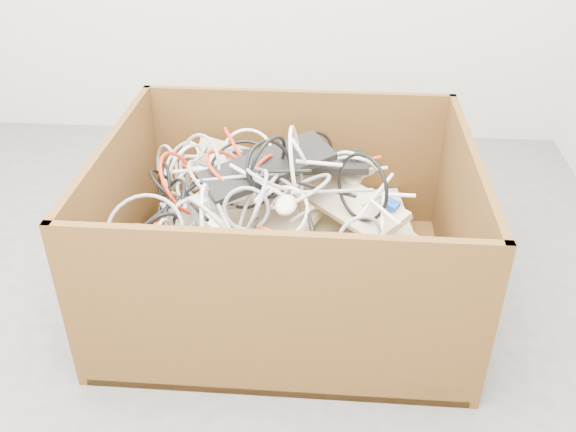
# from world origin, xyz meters

# --- Properties ---
(ground) EXTENTS (3.00, 3.00, 0.00)m
(ground) POSITION_xyz_m (0.00, 0.00, 0.00)
(ground) COLOR #4D4E50
(ground) RESTS_ON ground
(cardboard_box) EXTENTS (1.15, 0.96, 0.57)m
(cardboard_box) POSITION_xyz_m (0.21, 0.18, 0.15)
(cardboard_box) COLOR #432D10
(cardboard_box) RESTS_ON ground
(keyboard_pile) EXTENTS (1.03, 0.80, 0.41)m
(keyboard_pile) POSITION_xyz_m (0.24, 0.22, 0.28)
(keyboard_pile) COLOR beige
(keyboard_pile) RESTS_ON cardboard_box
(mice_scatter) EXTENTS (0.58, 0.63, 0.23)m
(mice_scatter) POSITION_xyz_m (0.17, 0.14, 0.35)
(mice_scatter) COLOR beige
(mice_scatter) RESTS_ON keyboard_pile
(power_strip_left) EXTENTS (0.28, 0.11, 0.11)m
(power_strip_left) POSITION_xyz_m (-0.01, 0.15, 0.38)
(power_strip_left) COLOR white
(power_strip_left) RESTS_ON keyboard_pile
(power_strip_right) EXTENTS (0.23, 0.22, 0.09)m
(power_strip_right) POSITION_xyz_m (0.07, -0.02, 0.33)
(power_strip_right) COLOR white
(power_strip_right) RESTS_ON keyboard_pile
(vga_plug) EXTENTS (0.06, 0.06, 0.03)m
(vga_plug) POSITION_xyz_m (0.56, 0.19, 0.36)
(vga_plug) COLOR blue
(vga_plug) RESTS_ON keyboard_pile
(cable_tangle) EXTENTS (0.96, 0.79, 0.49)m
(cable_tangle) POSITION_xyz_m (0.05, 0.16, 0.39)
(cable_tangle) COLOR gray
(cable_tangle) RESTS_ON keyboard_pile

